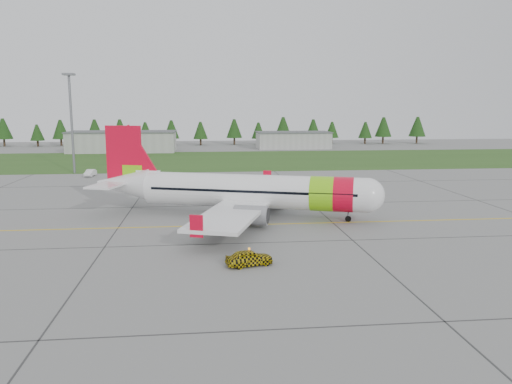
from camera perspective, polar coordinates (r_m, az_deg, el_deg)
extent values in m
plane|color=gray|center=(50.70, 0.04, -5.84)|extent=(320.00, 320.00, 0.00)
cylinder|color=white|center=(61.84, -0.29, 0.10)|extent=(27.47, 12.67, 4.14)
sphere|color=white|center=(60.35, 12.58, -0.37)|extent=(4.14, 4.14, 4.14)
cone|color=white|center=(67.78, -14.88, 0.93)|extent=(8.35, 6.28, 4.14)
cube|color=black|center=(60.29, 12.90, -0.04)|extent=(2.48, 3.15, 0.59)
cylinder|color=#82DC10|center=(60.56, 7.56, -0.19)|extent=(3.95, 4.87, 4.22)
cylinder|color=red|center=(60.40, 9.97, -0.28)|extent=(3.55, 4.74, 4.22)
cube|color=white|center=(62.16, -0.77, -0.95)|extent=(16.30, 34.04, 0.38)
cube|color=red|center=(78.56, 1.29, 1.70)|extent=(1.27, 0.58, 2.12)
cube|color=red|center=(46.47, -6.82, -3.90)|extent=(1.27, 0.58, 2.12)
cylinder|color=gray|center=(67.55, 1.68, -0.60)|extent=(4.33, 3.32, 2.23)
cylinder|color=gray|center=(56.35, -0.55, -2.66)|extent=(4.33, 3.32, 2.23)
cube|color=red|center=(67.26, -14.85, 3.92)|extent=(4.75, 1.91, 8.06)
cube|color=#82DC10|center=(67.00, -13.87, 1.93)|extent=(2.76, 1.30, 2.55)
cube|color=white|center=(67.99, -15.29, 1.16)|extent=(7.09, 12.64, 0.23)
cylinder|color=slate|center=(60.86, 10.50, -2.66)|extent=(0.19, 0.19, 1.48)
cylinder|color=black|center=(60.94, 10.49, -3.01)|extent=(0.78, 0.51, 0.72)
cylinder|color=slate|center=(65.45, -1.07, -1.41)|extent=(0.23, 0.23, 2.02)
cylinder|color=black|center=(65.63, -1.43, -1.78)|extent=(1.20, 0.80, 1.10)
cylinder|color=slate|center=(59.80, -2.41, -2.46)|extent=(0.23, 0.23, 2.02)
cylinder|color=black|center=(60.01, -2.80, -2.87)|extent=(1.20, 0.80, 1.10)
imported|color=yellow|center=(43.08, -0.79, -5.80)|extent=(1.79, 1.96, 4.11)
imported|color=white|center=(104.81, -18.46, 2.84)|extent=(1.58, 1.51, 4.13)
cube|color=#30561E|center=(131.39, -3.75, 3.69)|extent=(320.00, 50.00, 0.03)
cube|color=gold|center=(58.41, -0.79, -3.75)|extent=(120.00, 0.25, 0.02)
cube|color=#A8A8A3|center=(160.87, -14.96, 5.53)|extent=(32.00, 14.00, 6.00)
cube|color=#A8A8A3|center=(169.65, 4.26, 5.89)|extent=(24.00, 12.00, 5.20)
cylinder|color=slate|center=(109.98, -20.31, 7.19)|extent=(0.50, 0.50, 20.00)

